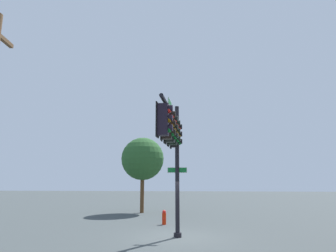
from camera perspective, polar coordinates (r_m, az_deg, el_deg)
ground_plane at (r=14.12m, az=1.91°, el=-21.12°), size 120.00×120.00×0.00m
signal_pole_assembly at (r=12.01m, az=0.86°, el=-2.35°), size 4.90×0.94×6.17m
fire_hydrant at (r=17.90m, az=-0.78°, el=-17.61°), size 0.33×0.24×0.83m
tree_near at (r=24.35m, az=-5.03°, el=-6.50°), size 3.53×3.53×6.13m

